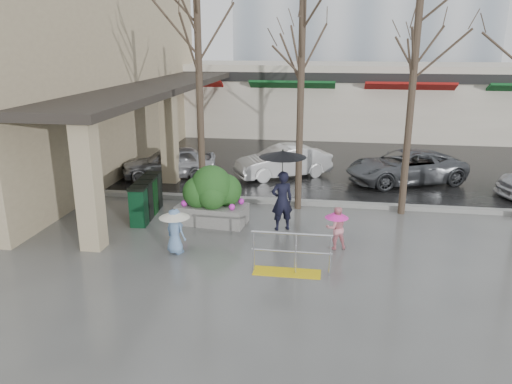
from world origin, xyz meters
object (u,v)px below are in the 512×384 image
(child_blue, at_px, (175,226))
(car_c, at_px, (405,167))
(handrail, at_px, (290,258))
(child_pink, at_px, (336,225))
(tree_midwest, at_px, (302,42))
(car_b, at_px, (283,162))
(tree_mideast, at_px, (415,56))
(planter, at_px, (212,196))
(woman, at_px, (282,182))
(car_a, at_px, (169,162))
(news_boxes, at_px, (146,198))
(tree_west, at_px, (198,47))

(child_blue, height_order, car_c, car_c)
(handrail, height_order, child_pink, child_pink)
(tree_midwest, distance_m, car_b, 6.05)
(tree_mideast, height_order, car_c, tree_mideast)
(planter, bearing_deg, tree_mideast, 17.06)
(woman, height_order, car_a, woman)
(handrail, height_order, car_c, car_c)
(tree_midwest, xyz_separation_m, car_a, (-5.36, 3.02, -4.60))
(child_pink, bearing_deg, news_boxes, -32.06)
(handrail, bearing_deg, car_a, 125.18)
(tree_mideast, bearing_deg, tree_west, -180.00)
(tree_west, distance_m, car_c, 9.13)
(handrail, distance_m, car_a, 9.58)
(handrail, relative_size, car_c, 0.42)
(tree_midwest, distance_m, child_pink, 5.69)
(tree_midwest, bearing_deg, child_blue, -125.04)
(child_pink, xyz_separation_m, car_c, (2.61, 6.85, -0.02))
(tree_midwest, height_order, planter, tree_midwest)
(car_c, bearing_deg, child_pink, -42.06)
(child_pink, distance_m, child_blue, 4.20)
(woman, xyz_separation_m, child_pink, (1.56, -1.15, -0.79))
(tree_mideast, distance_m, car_a, 10.10)
(car_a, xyz_separation_m, car_b, (4.47, 0.81, 0.00))
(tree_west, height_order, car_b, tree_west)
(tree_west, relative_size, car_c, 1.50)
(tree_mideast, height_order, planter, tree_mideast)
(child_pink, xyz_separation_m, car_b, (-2.12, 6.97, -0.02))
(woman, bearing_deg, car_b, -108.52)
(tree_west, height_order, tree_midwest, tree_midwest)
(planter, bearing_deg, child_blue, -100.27)
(tree_midwest, xyz_separation_m, planter, (-2.44, -1.76, -4.38))
(tree_mideast, distance_m, child_blue, 8.46)
(child_blue, bearing_deg, car_b, -77.73)
(tree_west, height_order, planter, tree_west)
(tree_mideast, height_order, car_b, tree_mideast)
(child_blue, distance_m, planter, 2.36)
(planter, xyz_separation_m, car_c, (6.29, 5.48, -0.22))
(tree_mideast, relative_size, news_boxes, 2.98)
(tree_mideast, distance_m, car_b, 7.08)
(tree_west, bearing_deg, car_c, 27.79)
(tree_midwest, relative_size, car_b, 1.83)
(handrail, height_order, tree_midwest, tree_midwest)
(tree_midwest, bearing_deg, child_pink, -68.58)
(child_blue, bearing_deg, tree_west, -58.95)
(car_a, height_order, car_b, same)
(handrail, distance_m, child_pink, 2.00)
(child_pink, relative_size, car_b, 0.30)
(woman, bearing_deg, child_blue, 15.47)
(planter, bearing_deg, car_c, 41.06)
(handrail, distance_m, planter, 4.03)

